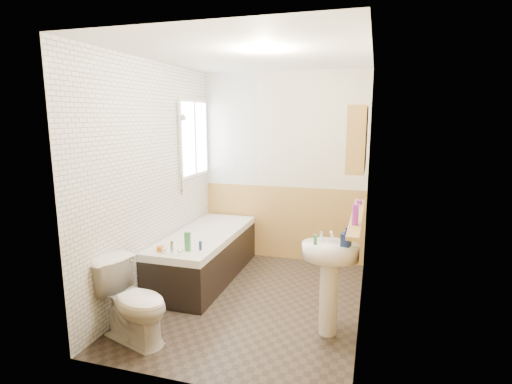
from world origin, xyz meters
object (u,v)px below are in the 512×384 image
bathtub (205,254)px  pine_shelf (357,216)px  toilet (133,302)px  medicine_cabinet (357,138)px  sink (329,270)px

bathtub → pine_shelf: (1.77, -0.59, 0.74)m
bathtub → pine_shelf: bearing=-18.6°
bathtub → toilet: same height
toilet → medicine_cabinet: bearing=-46.0°
toilet → medicine_cabinet: medicine_cabinet is taller
medicine_cabinet → sink: bearing=-122.1°
toilet → sink: size_ratio=0.75×
bathtub → toilet: (-0.03, -1.46, 0.06)m
sink → medicine_cabinet: bearing=48.3°
sink → medicine_cabinet: size_ratio=1.52×
sink → medicine_cabinet: medicine_cabinet is taller
bathtub → medicine_cabinet: size_ratio=2.89×
bathtub → toilet: bearing=-91.2°
toilet → sink: sink is taller
bathtub → medicine_cabinet: medicine_cabinet is taller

